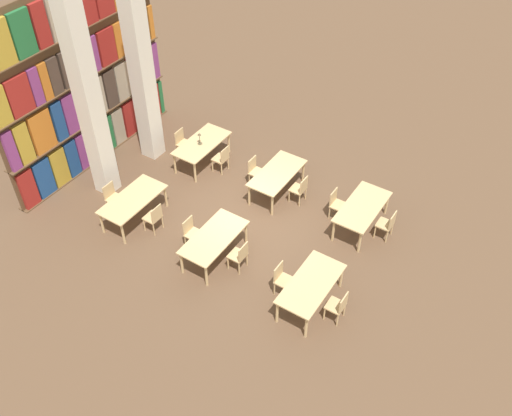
# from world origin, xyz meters

# --- Properties ---
(ground_plane) EXTENTS (40.00, 40.00, 0.00)m
(ground_plane) POSITION_xyz_m (0.00, 0.00, 0.00)
(ground_plane) COLOR brown
(bookshelf_bank) EXTENTS (6.19, 0.35, 5.50)m
(bookshelf_bank) POSITION_xyz_m (0.00, 5.58, 2.64)
(bookshelf_bank) COLOR brown
(bookshelf_bank) RESTS_ON ground_plane
(pillar_left) EXTENTS (0.53, 0.53, 6.00)m
(pillar_left) POSITION_xyz_m (-1.02, 4.27, 3.00)
(pillar_left) COLOR silver
(pillar_left) RESTS_ON ground_plane
(pillar_center) EXTENTS (0.53, 0.53, 6.00)m
(pillar_center) POSITION_xyz_m (1.02, 4.27, 3.00)
(pillar_center) COLOR silver
(pillar_center) RESTS_ON ground_plane
(reading_table_0) EXTENTS (1.92, 0.92, 0.76)m
(reading_table_0) POSITION_xyz_m (-1.53, -2.80, 0.67)
(reading_table_0) COLOR tan
(reading_table_0) RESTS_ON ground_plane
(chair_0) EXTENTS (0.42, 0.40, 0.88)m
(chair_0) POSITION_xyz_m (-1.58, -3.54, 0.48)
(chair_0) COLOR tan
(chair_0) RESTS_ON ground_plane
(chair_1) EXTENTS (0.42, 0.40, 0.88)m
(chair_1) POSITION_xyz_m (-1.58, -2.05, 0.48)
(chair_1) COLOR tan
(chair_1) RESTS_ON ground_plane
(reading_table_1) EXTENTS (1.92, 0.92, 0.76)m
(reading_table_1) POSITION_xyz_m (1.54, -2.67, 0.67)
(reading_table_1) COLOR tan
(reading_table_1) RESTS_ON ground_plane
(chair_2) EXTENTS (0.42, 0.40, 0.88)m
(chair_2) POSITION_xyz_m (1.55, -3.42, 0.48)
(chair_2) COLOR tan
(chair_2) RESTS_ON ground_plane
(chair_3) EXTENTS (0.42, 0.40, 0.88)m
(chair_3) POSITION_xyz_m (1.55, -1.92, 0.48)
(chair_3) COLOR tan
(chair_3) RESTS_ON ground_plane
(reading_table_2) EXTENTS (1.92, 0.92, 0.76)m
(reading_table_2) POSITION_xyz_m (-1.54, -0.00, 0.67)
(reading_table_2) COLOR tan
(reading_table_2) RESTS_ON ground_plane
(chair_4) EXTENTS (0.42, 0.40, 0.88)m
(chair_4) POSITION_xyz_m (-1.51, -0.75, 0.48)
(chair_4) COLOR tan
(chair_4) RESTS_ON ground_plane
(chair_5) EXTENTS (0.42, 0.40, 0.88)m
(chair_5) POSITION_xyz_m (-1.51, 0.74, 0.48)
(chair_5) COLOR tan
(chair_5) RESTS_ON ground_plane
(reading_table_3) EXTENTS (1.92, 0.92, 0.76)m
(reading_table_3) POSITION_xyz_m (1.52, -0.01, 0.67)
(reading_table_3) COLOR tan
(reading_table_3) RESTS_ON ground_plane
(chair_6) EXTENTS (0.42, 0.40, 0.88)m
(chair_6) POSITION_xyz_m (1.54, -0.76, 0.48)
(chair_6) COLOR tan
(chair_6) RESTS_ON ground_plane
(chair_7) EXTENTS (0.42, 0.40, 0.88)m
(chair_7) POSITION_xyz_m (1.54, 0.73, 0.48)
(chair_7) COLOR tan
(chair_7) RESTS_ON ground_plane
(reading_table_4) EXTENTS (1.92, 0.92, 0.76)m
(reading_table_4) POSITION_xyz_m (-1.57, 2.70, 0.67)
(reading_table_4) COLOR tan
(reading_table_4) RESTS_ON ground_plane
(chair_8) EXTENTS (0.42, 0.40, 0.88)m
(chair_8) POSITION_xyz_m (-1.61, 1.95, 0.48)
(chair_8) COLOR tan
(chair_8) RESTS_ON ground_plane
(chair_9) EXTENTS (0.42, 0.40, 0.88)m
(chair_9) POSITION_xyz_m (-1.61, 3.45, 0.48)
(chair_9) COLOR tan
(chair_9) RESTS_ON ground_plane
(reading_table_5) EXTENTS (1.92, 0.92, 0.76)m
(reading_table_5) POSITION_xyz_m (1.49, 2.66, 0.67)
(reading_table_5) COLOR tan
(reading_table_5) RESTS_ON ground_plane
(chair_10) EXTENTS (0.42, 0.40, 0.88)m
(chair_10) POSITION_xyz_m (1.48, 1.91, 0.48)
(chair_10) COLOR tan
(chair_10) RESTS_ON ground_plane
(chair_11) EXTENTS (0.42, 0.40, 0.88)m
(chair_11) POSITION_xyz_m (1.48, 3.41, 0.48)
(chair_11) COLOR tan
(chair_11) RESTS_ON ground_plane
(desk_lamp_0) EXTENTS (0.14, 0.14, 0.39)m
(desk_lamp_0) POSITION_xyz_m (1.42, 2.66, 1.01)
(desk_lamp_0) COLOR brown
(desk_lamp_0) RESTS_ON reading_table_5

